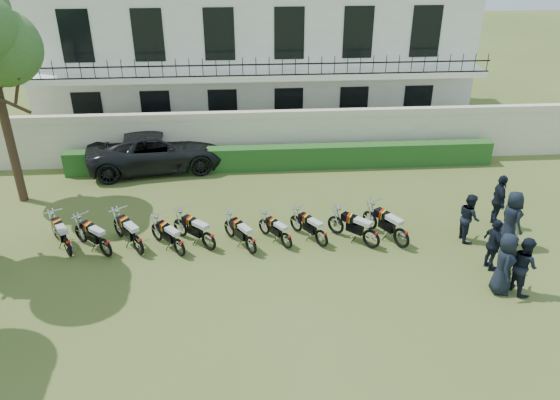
{
  "coord_description": "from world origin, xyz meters",
  "views": [
    {
      "loc": [
        -0.64,
        -14.02,
        9.5
      ],
      "look_at": [
        0.48,
        1.48,
        1.45
      ],
      "focal_mm": 35.0,
      "sensor_mm": 36.0,
      "label": 1
    }
  ],
  "objects_px": {
    "motorcycle_5": "(251,241)",
    "officer_4": "(469,217)",
    "motorcycle_1": "(105,243)",
    "motorcycle_6": "(287,237)",
    "motorcycle_3": "(179,243)",
    "motorcycle_9": "(402,234)",
    "officer_0": "(505,263)",
    "motorcycle_4": "(209,237)",
    "suv": "(158,150)",
    "officer_1": "(523,265)",
    "motorcycle_2": "(138,241)",
    "officer_2": "(494,245)",
    "motorcycle_7": "(322,234)",
    "officer_3": "(511,219)",
    "motorcycle_8": "(372,234)",
    "officer_5": "(499,201)",
    "motorcycle_0": "(67,243)"
  },
  "relations": [
    {
      "from": "suv",
      "to": "motorcycle_9",
      "type": "bearing_deg",
      "value": -138.06
    },
    {
      "from": "motorcycle_4",
      "to": "officer_1",
      "type": "relative_size",
      "value": 0.86
    },
    {
      "from": "officer_1",
      "to": "officer_5",
      "type": "height_order",
      "value": "officer_5"
    },
    {
      "from": "motorcycle_5",
      "to": "officer_3",
      "type": "relative_size",
      "value": 0.86
    },
    {
      "from": "motorcycle_0",
      "to": "motorcycle_1",
      "type": "relative_size",
      "value": 1.15
    },
    {
      "from": "motorcycle_1",
      "to": "motorcycle_9",
      "type": "distance_m",
      "value": 9.37
    },
    {
      "from": "officer_5",
      "to": "motorcycle_5",
      "type": "bearing_deg",
      "value": 108.71
    },
    {
      "from": "motorcycle_0",
      "to": "motorcycle_6",
      "type": "bearing_deg",
      "value": -32.5
    },
    {
      "from": "officer_2",
      "to": "officer_4",
      "type": "distance_m",
      "value": 1.74
    },
    {
      "from": "officer_0",
      "to": "officer_2",
      "type": "xyz_separation_m",
      "value": [
        0.18,
        1.1,
        -0.09
      ]
    },
    {
      "from": "motorcycle_5",
      "to": "motorcycle_9",
      "type": "bearing_deg",
      "value": -31.97
    },
    {
      "from": "motorcycle_4",
      "to": "motorcycle_9",
      "type": "relative_size",
      "value": 0.81
    },
    {
      "from": "officer_1",
      "to": "motorcycle_6",
      "type": "bearing_deg",
      "value": 57.33
    },
    {
      "from": "motorcycle_5",
      "to": "officer_0",
      "type": "xyz_separation_m",
      "value": [
        7.03,
        -2.43,
        0.46
      ]
    },
    {
      "from": "motorcycle_2",
      "to": "motorcycle_6",
      "type": "xyz_separation_m",
      "value": [
        4.68,
        0.02,
        -0.09
      ]
    },
    {
      "from": "suv",
      "to": "motorcycle_3",
      "type": "bearing_deg",
      "value": -176.75
    },
    {
      "from": "officer_1",
      "to": "officer_3",
      "type": "relative_size",
      "value": 0.92
    },
    {
      "from": "motorcycle_5",
      "to": "motorcycle_7",
      "type": "relative_size",
      "value": 1.05
    },
    {
      "from": "officer_1",
      "to": "officer_4",
      "type": "xyz_separation_m",
      "value": [
        -0.44,
        2.86,
        -0.05
      ]
    },
    {
      "from": "motorcycle_6",
      "to": "motorcycle_8",
      "type": "relative_size",
      "value": 0.94
    },
    {
      "from": "motorcycle_8",
      "to": "officer_0",
      "type": "bearing_deg",
      "value": -83.93
    },
    {
      "from": "officer_3",
      "to": "motorcycle_8",
      "type": "bearing_deg",
      "value": 80.94
    },
    {
      "from": "motorcycle_0",
      "to": "officer_4",
      "type": "bearing_deg",
      "value": -31.56
    },
    {
      "from": "motorcycle_0",
      "to": "motorcycle_6",
      "type": "distance_m",
      "value": 6.88
    },
    {
      "from": "motorcycle_5",
      "to": "officer_4",
      "type": "height_order",
      "value": "officer_4"
    },
    {
      "from": "motorcycle_0",
      "to": "officer_2",
      "type": "distance_m",
      "value": 13.06
    },
    {
      "from": "motorcycle_2",
      "to": "officer_2",
      "type": "bearing_deg",
      "value": -43.67
    },
    {
      "from": "motorcycle_8",
      "to": "officer_2",
      "type": "height_order",
      "value": "officer_2"
    },
    {
      "from": "motorcycle_8",
      "to": "officer_5",
      "type": "xyz_separation_m",
      "value": [
        4.63,
        1.18,
        0.43
      ]
    },
    {
      "from": "motorcycle_4",
      "to": "officer_2",
      "type": "relative_size",
      "value": 0.89
    },
    {
      "from": "motorcycle_1",
      "to": "officer_0",
      "type": "bearing_deg",
      "value": -59.05
    },
    {
      "from": "officer_4",
      "to": "motorcycle_0",
      "type": "bearing_deg",
      "value": 90.98
    },
    {
      "from": "motorcycle_7",
      "to": "suv",
      "type": "relative_size",
      "value": 0.27
    },
    {
      "from": "motorcycle_6",
      "to": "motorcycle_3",
      "type": "bearing_deg",
      "value": 147.83
    },
    {
      "from": "motorcycle_6",
      "to": "suv",
      "type": "relative_size",
      "value": 0.25
    },
    {
      "from": "motorcycle_6",
      "to": "officer_4",
      "type": "xyz_separation_m",
      "value": [
        5.99,
        0.16,
        0.4
      ]
    },
    {
      "from": "motorcycle_6",
      "to": "officer_5",
      "type": "bearing_deg",
      "value": -27.75
    },
    {
      "from": "motorcycle_5",
      "to": "officer_1",
      "type": "distance_m",
      "value": 7.97
    },
    {
      "from": "motorcycle_9",
      "to": "officer_4",
      "type": "height_order",
      "value": "officer_4"
    },
    {
      "from": "motorcycle_1",
      "to": "motorcycle_5",
      "type": "distance_m",
      "value": 4.54
    },
    {
      "from": "officer_4",
      "to": "motorcycle_4",
      "type": "bearing_deg",
      "value": 91.11
    },
    {
      "from": "motorcycle_6",
      "to": "motorcycle_9",
      "type": "height_order",
      "value": "motorcycle_9"
    },
    {
      "from": "motorcycle_7",
      "to": "motorcycle_9",
      "type": "xyz_separation_m",
      "value": [
        2.55,
        -0.24,
        0.07
      ]
    },
    {
      "from": "officer_0",
      "to": "officer_4",
      "type": "xyz_separation_m",
      "value": [
        0.1,
        2.84,
        -0.11
      ]
    },
    {
      "from": "motorcycle_2",
      "to": "officer_2",
      "type": "distance_m",
      "value": 10.87
    },
    {
      "from": "suv",
      "to": "motorcycle_6",
      "type": "bearing_deg",
      "value": -153.08
    },
    {
      "from": "motorcycle_7",
      "to": "officer_1",
      "type": "bearing_deg",
      "value": -62.34
    },
    {
      "from": "officer_0",
      "to": "motorcycle_4",
      "type": "bearing_deg",
      "value": 91.8
    },
    {
      "from": "motorcycle_5",
      "to": "officer_4",
      "type": "relative_size",
      "value": 0.99
    },
    {
      "from": "motorcycle_2",
      "to": "officer_5",
      "type": "xyz_separation_m",
      "value": [
        12.03,
        1.03,
        0.42
      ]
    }
  ]
}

